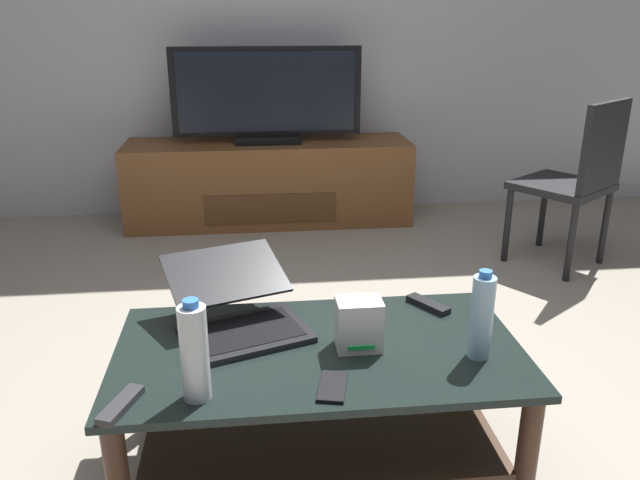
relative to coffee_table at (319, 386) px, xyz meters
name	(u,v)px	position (x,y,z in m)	size (l,w,h in m)	color
ground_plane	(339,419)	(0.10, 0.24, -0.30)	(7.68, 7.68, 0.00)	#9E9384
back_wall	(287,3)	(0.10, 2.83, 1.10)	(6.40, 0.12, 2.80)	silver
coffee_table	(319,386)	(0.00, 0.00, 0.00)	(1.19, 0.64, 0.43)	black
media_cabinet	(269,182)	(-0.06, 2.50, -0.03)	(1.87, 0.50, 0.54)	brown
television	(267,98)	(-0.06, 2.48, 0.53)	(1.21, 0.20, 0.60)	black
dining_chair	(578,176)	(1.56, 1.51, 0.22)	(0.61, 0.61, 0.93)	black
laptop	(237,308)	(-0.24, 0.16, 0.20)	(0.49, 0.52, 0.19)	black
router_box	(359,324)	(0.12, -0.01, 0.21)	(0.13, 0.10, 0.15)	white
water_bottle_near	(194,352)	(-0.33, -0.22, 0.26)	(0.07, 0.07, 0.27)	silver
water_bottle_far	(482,316)	(0.45, -0.10, 0.26)	(0.06, 0.06, 0.26)	#99C6E5
cell_phone	(332,387)	(0.01, -0.22, 0.14)	(0.07, 0.14, 0.01)	black
tv_remote	(428,304)	(0.39, 0.22, 0.14)	(0.04, 0.16, 0.02)	black
soundbar_remote	(121,405)	(-0.52, -0.25, 0.14)	(0.04, 0.16, 0.02)	#2D2D30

